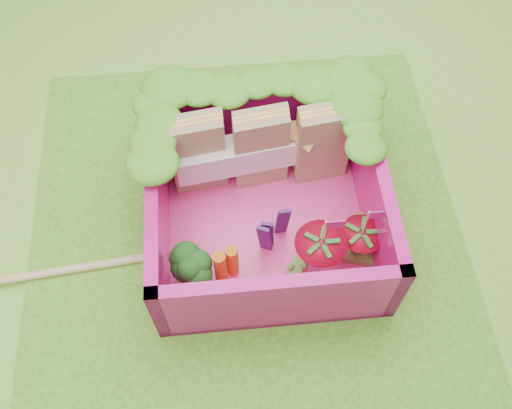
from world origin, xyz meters
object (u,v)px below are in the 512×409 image
at_px(broccoli, 192,266).
at_px(strawberry_left, 319,255).
at_px(strawberry_right, 359,243).
at_px(chopsticks, 86,267).
at_px(bento_box, 267,201).
at_px(sandwich_stack, 262,148).

bearing_deg(broccoli, strawberry_left, 0.87).
bearing_deg(strawberry_left, strawberry_right, 14.08).
bearing_deg(chopsticks, strawberry_right, -2.69).
xyz_separation_m(bento_box, strawberry_right, (0.50, -0.27, -0.10)).
height_order(sandwich_stack, chopsticks, sandwich_stack).
relative_size(sandwich_stack, broccoli, 3.30).
relative_size(broccoli, strawberry_right, 0.67).
relative_size(sandwich_stack, strawberry_left, 2.03).
height_order(bento_box, sandwich_stack, sandwich_stack).
bearing_deg(bento_box, strawberry_left, -51.50).
bearing_deg(sandwich_stack, broccoli, -123.61).
bearing_deg(bento_box, sandwich_stack, 88.96).
bearing_deg(bento_box, broccoli, -142.72).
xyz_separation_m(bento_box, sandwich_stack, (0.01, 0.34, 0.05)).
bearing_deg(chopsticks, bento_box, 10.14).
bearing_deg(chopsticks, strawberry_left, -5.74).
xyz_separation_m(strawberry_right, chopsticks, (-1.58, 0.07, -0.16)).
xyz_separation_m(bento_box, chopsticks, (-1.08, -0.19, -0.25)).
distance_m(strawberry_left, strawberry_right, 0.25).
relative_size(bento_box, strawberry_left, 2.45).
bearing_deg(chopsticks, broccoli, -12.89).
distance_m(sandwich_stack, broccoli, 0.82).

